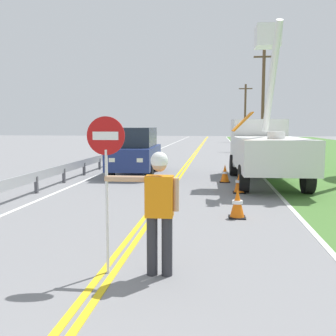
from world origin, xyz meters
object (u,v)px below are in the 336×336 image
(traffic_cone_mid, at_px, (239,183))
(traffic_cone_tail, at_px, (225,174))
(utility_pole_far, at_px, (245,112))
(stop_sign_paddle, at_px, (106,159))
(flagger_worker, at_px, (159,205))
(traffic_cone_lead, at_px, (237,204))
(utility_pole_mid, at_px, (263,98))
(utility_bucket_truck, at_px, (264,145))
(oncoming_suv_nearest, at_px, (135,151))

(traffic_cone_mid, height_order, traffic_cone_tail, same)
(utility_pole_far, height_order, traffic_cone_tail, utility_pole_far)
(utility_pole_far, bearing_deg, stop_sign_paddle, -96.56)
(flagger_worker, bearing_deg, traffic_cone_mid, 77.46)
(stop_sign_paddle, xyz_separation_m, traffic_cone_lead, (2.11, 3.72, -1.37))
(utility_pole_far, bearing_deg, utility_pole_mid, -89.35)
(utility_bucket_truck, relative_size, oncoming_suv_nearest, 1.47)
(utility_pole_mid, bearing_deg, traffic_cone_lead, -97.84)
(utility_bucket_truck, distance_m, utility_pole_mid, 20.37)
(flagger_worker, distance_m, utility_bucket_truck, 10.21)
(oncoming_suv_nearest, distance_m, traffic_cone_tail, 4.47)
(flagger_worker, xyz_separation_m, oncoming_suv_nearest, (-2.76, 11.44, 0.01))
(traffic_cone_mid, relative_size, traffic_cone_tail, 1.00)
(utility_bucket_truck, height_order, traffic_cone_lead, utility_bucket_truck)
(stop_sign_paddle, relative_size, utility_bucket_truck, 0.34)
(utility_bucket_truck, height_order, traffic_cone_mid, utility_bucket_truck)
(flagger_worker, distance_m, stop_sign_paddle, 1.02)
(traffic_cone_lead, distance_m, traffic_cone_mid, 3.47)
(utility_bucket_truck, height_order, oncoming_suv_nearest, utility_bucket_truck)
(stop_sign_paddle, xyz_separation_m, oncoming_suv_nearest, (-2.00, 11.45, -0.65))
(stop_sign_paddle, height_order, traffic_cone_mid, stop_sign_paddle)
(traffic_cone_tail, bearing_deg, oncoming_suv_nearest, 153.38)
(flagger_worker, relative_size, utility_pole_mid, 0.21)
(stop_sign_paddle, bearing_deg, flagger_worker, 1.01)
(traffic_cone_lead, bearing_deg, flagger_worker, -109.91)
(traffic_cone_tail, bearing_deg, flagger_worker, -97.12)
(utility_pole_mid, bearing_deg, traffic_cone_tail, -100.45)
(utility_bucket_truck, xyz_separation_m, traffic_cone_mid, (-1.10, -2.68, -1.09))
(traffic_cone_mid, bearing_deg, traffic_cone_tail, 100.14)
(utility_bucket_truck, xyz_separation_m, traffic_cone_tail, (-1.51, -0.38, -1.09))
(utility_pole_mid, height_order, utility_pole_far, utility_pole_mid)
(stop_sign_paddle, height_order, traffic_cone_tail, stop_sign_paddle)
(stop_sign_paddle, bearing_deg, traffic_cone_lead, 60.41)
(utility_bucket_truck, bearing_deg, stop_sign_paddle, -109.33)
(utility_bucket_truck, height_order, traffic_cone_tail, utility_bucket_truck)
(utility_bucket_truck, bearing_deg, utility_pole_mid, 83.58)
(stop_sign_paddle, xyz_separation_m, utility_pole_far, (5.50, 47.90, 2.33))
(utility_pole_mid, height_order, traffic_cone_mid, utility_pole_mid)
(flagger_worker, height_order, utility_pole_mid, utility_pole_mid)
(stop_sign_paddle, bearing_deg, traffic_cone_tail, 78.36)
(utility_pole_far, relative_size, traffic_cone_lead, 11.04)
(oncoming_suv_nearest, relative_size, traffic_cone_tail, 6.68)
(utility_pole_mid, bearing_deg, oncoming_suv_nearest, -112.72)
(stop_sign_paddle, bearing_deg, utility_pole_far, 83.44)
(utility_pole_mid, bearing_deg, flagger_worker, -99.40)
(utility_bucket_truck, relative_size, traffic_cone_mid, 9.81)
(oncoming_suv_nearest, bearing_deg, utility_pole_far, 78.37)
(flagger_worker, relative_size, traffic_cone_tail, 2.61)
(oncoming_suv_nearest, bearing_deg, traffic_cone_tail, -26.62)
(oncoming_suv_nearest, relative_size, utility_pole_far, 0.61)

